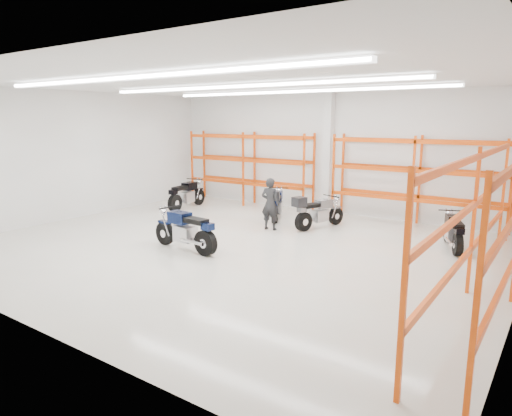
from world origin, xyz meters
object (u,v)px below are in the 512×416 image
Objects in this scene: structural_column at (328,153)px; motorcycle_main at (187,231)px; motorcycle_back_a at (186,195)px; motorcycle_back_b at (276,204)px; motorcycle_back_d at (453,233)px; motorcycle_back_c at (316,213)px; standing_man at (270,204)px.

motorcycle_main is at bearing -96.49° from structural_column.
motorcycle_main is 0.52× the size of structural_column.
motorcycle_back_b is (4.05, 0.35, 0.02)m from motorcycle_back_a.
motorcycle_back_d is (5.89, 4.27, -0.07)m from motorcycle_main.
motorcycle_back_d is (5.99, -0.41, -0.08)m from motorcycle_back_b.
motorcycle_back_a reaches higher than motorcycle_back_c.
standing_man reaches higher than motorcycle_back_b.
motorcycle_main reaches higher than motorcycle_back_d.
motorcycle_back_d is at bearing -3.93° from motorcycle_back_b.
structural_column is at bearing 109.25° from motorcycle_back_c.
standing_man is at bearing -140.85° from motorcycle_back_c.
structural_column is (0.78, 6.86, 1.71)m from motorcycle_main.
structural_column reaches higher than motorcycle_back_c.
motorcycle_back_c is 1.27× the size of standing_man.
motorcycle_back_b is at bearing -73.33° from standing_man.
standing_man reaches higher than motorcycle_back_c.
standing_man is (-5.36, -0.95, 0.38)m from motorcycle_back_d.
standing_man is at bearing 80.98° from motorcycle_main.
structural_column is (0.25, 3.55, 1.41)m from standing_man.
motorcycle_main is 7.12m from structural_column.
motorcycle_back_a is 0.51× the size of structural_column.
motorcycle_back_b is 2.90m from structural_column.
motorcycle_main reaches higher than motorcycle_back_a.
motorcycle_back_a is at bearing -152.78° from structural_column.
motorcycle_back_d is at bearing 35.92° from motorcycle_main.
motorcycle_back_a is 1.08× the size of motorcycle_back_c.
motorcycle_main is 1.02× the size of motorcycle_back_a.
motorcycle_back_b is at bearing 166.90° from motorcycle_back_c.
motorcycle_back_b is at bearing 176.07° from motorcycle_back_d.
motorcycle_back_d is at bearing -0.34° from motorcycle_back_a.
standing_man is (-1.16, -0.95, 0.31)m from motorcycle_back_c.
motorcycle_main is 1.09× the size of motorcycle_back_c.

